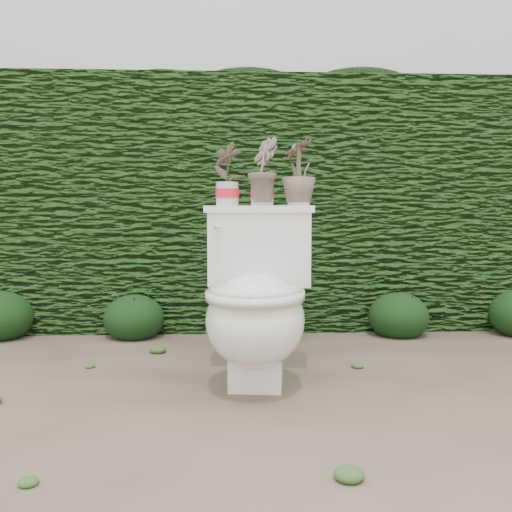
{
  "coord_description": "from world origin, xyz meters",
  "views": [
    {
      "loc": [
        -0.21,
        -2.39,
        0.73
      ],
      "look_at": [
        -0.08,
        0.15,
        0.55
      ],
      "focal_mm": 40.0,
      "sensor_mm": 36.0,
      "label": 1
    }
  ],
  "objects": [
    {
      "name": "ground",
      "position": [
        0.0,
        0.0,
        0.0
      ],
      "size": [
        60.0,
        60.0,
        0.0
      ],
      "primitive_type": "plane",
      "color": "#7E6D57",
      "rests_on": "ground"
    },
    {
      "name": "hedge",
      "position": [
        0.0,
        1.6,
        0.8
      ],
      "size": [
        8.0,
        1.0,
        1.6
      ],
      "primitive_type": "cube",
      "color": "#2C561C",
      "rests_on": "ground"
    },
    {
      "name": "house_wall",
      "position": [
        0.6,
        6.0,
        2.0
      ],
      "size": [
        8.0,
        3.5,
        4.0
      ],
      "primitive_type": "cube",
      "color": "silver",
      "rests_on": "ground"
    },
    {
      "name": "toilet",
      "position": [
        -0.09,
        0.02,
        0.36
      ],
      "size": [
        0.53,
        0.73,
        0.78
      ],
      "rotation": [
        0.0,
        0.0,
        -0.12
      ],
      "color": "white",
      "rests_on": "ground"
    },
    {
      "name": "potted_plant_left",
      "position": [
        -0.21,
        0.27,
        0.91
      ],
      "size": [
        0.18,
        0.17,
        0.28
      ],
      "primitive_type": "imported",
      "rotation": [
        0.0,
        0.0,
        3.82
      ],
      "color": "#25792A",
      "rests_on": "toilet"
    },
    {
      "name": "potted_plant_center",
      "position": [
        -0.05,
        0.25,
        0.93
      ],
      "size": [
        0.14,
        0.17,
        0.31
      ],
      "primitive_type": "imported",
      "rotation": [
        0.0,
        0.0,
        1.57
      ],
      "color": "#25792A",
      "rests_on": "toilet"
    },
    {
      "name": "potted_plant_right",
      "position": [
        0.12,
        0.23,
        0.92
      ],
      "size": [
        0.22,
        0.22,
        0.29
      ],
      "primitive_type": "imported",
      "rotation": [
        0.0,
        0.0,
        4.18
      ],
      "color": "#25792A",
      "rests_on": "toilet"
    },
    {
      "name": "liriope_clump_2",
      "position": [
        -0.77,
        1.03,
        0.14
      ],
      "size": [
        0.36,
        0.36,
        0.29
      ],
      "primitive_type": "ellipsoid",
      "color": "#193914",
      "rests_on": "ground"
    },
    {
      "name": "liriope_clump_3",
      "position": [
        0.04,
        0.97,
        0.15
      ],
      "size": [
        0.37,
        0.37,
        0.3
      ],
      "primitive_type": "ellipsoid",
      "color": "#193914",
      "rests_on": "ground"
    },
    {
      "name": "liriope_clump_4",
      "position": [
        0.83,
        1.01,
        0.15
      ],
      "size": [
        0.37,
        0.37,
        0.29
      ],
      "primitive_type": "ellipsoid",
      "color": "#193914",
      "rests_on": "ground"
    }
  ]
}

